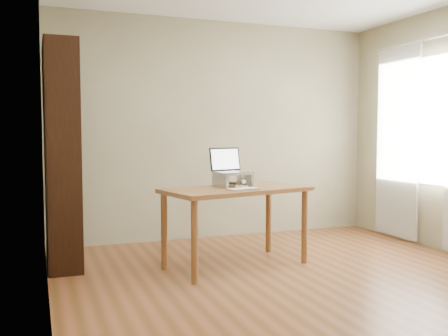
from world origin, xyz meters
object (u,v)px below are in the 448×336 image
desk (236,198)px  keyboard (243,189)px  cat (229,180)px  laptop (231,166)px  bookshelf (62,156)px

desk → keyboard: (-0.02, -0.22, 0.11)m
desk → cat: 0.20m
desk → keyboard: keyboard is taller
laptop → bookshelf: bearing=149.0°
keyboard → desk: bearing=73.4°
keyboard → cat: (-0.00, 0.33, 0.05)m
keyboard → cat: 0.33m
desk → keyboard: 0.25m
bookshelf → laptop: bookshelf is taller
bookshelf → cat: (1.50, -0.53, -0.24)m
bookshelf → desk: (1.52, -0.64, -0.40)m
desk → keyboard: bearing=-108.3°
laptop → keyboard: laptop is taller
desk → laptop: bearing=77.1°
bookshelf → desk: 1.70m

